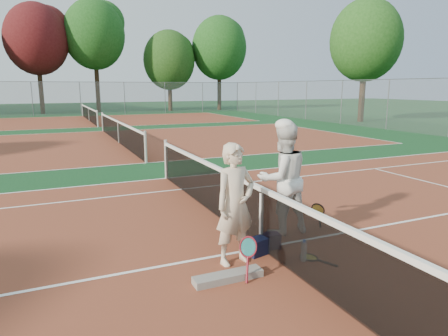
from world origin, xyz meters
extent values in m
plane|color=#0F3819|center=(0.00, 0.00, 0.00)|extent=(130.00, 130.00, 0.00)
cube|color=brown|center=(0.00, 0.00, 0.00)|extent=(23.77, 10.97, 0.01)
cube|color=brown|center=(0.00, 13.50, 0.00)|extent=(23.77, 10.97, 0.01)
cube|color=brown|center=(0.00, 27.00, 0.00)|extent=(23.77, 10.97, 0.01)
imported|color=beige|center=(-0.60, -0.29, 0.89)|extent=(0.72, 0.54, 1.78)
imported|color=white|center=(0.70, 0.51, 0.98)|extent=(0.96, 0.75, 1.96)
cube|color=black|center=(-0.17, -0.19, 0.13)|extent=(0.38, 0.30, 0.26)
cube|color=#24102D|center=(0.15, -0.05, 0.12)|extent=(0.32, 0.24, 0.24)
cube|color=slate|center=(-0.93, -0.77, 0.05)|extent=(0.97, 0.22, 0.10)
cylinder|color=silver|center=(0.35, -0.68, 0.15)|extent=(0.09, 0.09, 0.30)
cylinder|color=#382314|center=(-3.25, 37.21, 2.76)|extent=(0.44, 0.44, 5.53)
ellipsoid|color=#420E10|center=(-3.25, 37.21, 6.91)|extent=(5.75, 5.75, 6.61)
cylinder|color=#382314|center=(1.96, 37.30, 3.04)|extent=(0.44, 0.44, 6.07)
ellipsoid|color=#154513|center=(1.96, 37.30, 7.59)|extent=(5.91, 5.91, 6.79)
cylinder|color=#382314|center=(9.43, 37.12, 2.13)|extent=(0.44, 0.44, 4.27)
ellipsoid|color=#1B3F12|center=(9.43, 37.12, 5.34)|extent=(5.43, 5.43, 6.24)
cylinder|color=#382314|center=(15.01, 36.61, 2.70)|extent=(0.44, 0.44, 5.39)
ellipsoid|color=#164614|center=(15.01, 36.61, 6.74)|extent=(5.99, 5.99, 6.89)
cylinder|color=#382314|center=(18.54, 18.02, 2.34)|extent=(0.44, 0.44, 4.67)
ellipsoid|color=#1C4814|center=(18.54, 18.02, 5.84)|extent=(5.11, 5.11, 5.87)
camera|label=1|loc=(-2.99, -5.28, 2.55)|focal=32.00mm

